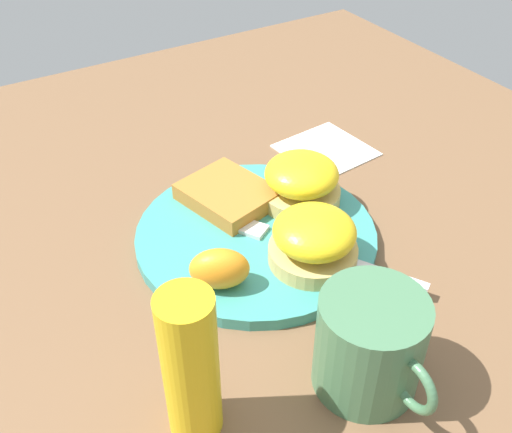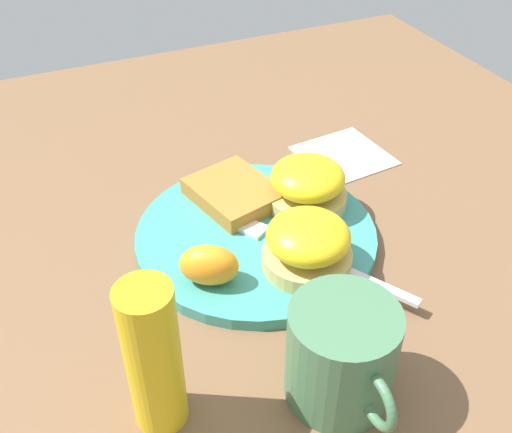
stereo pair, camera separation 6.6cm
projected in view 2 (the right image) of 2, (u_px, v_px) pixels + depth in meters
ground_plane at (256, 240)px, 0.68m from camera, size 1.10×1.10×0.00m
plate at (256, 235)px, 0.67m from camera, size 0.27×0.27×0.01m
sandwich_benedict_left at (308, 244)px, 0.61m from camera, size 0.09×0.09×0.06m
sandwich_benedict_right at (307, 185)px, 0.69m from camera, size 0.09×0.09×0.06m
hashbrown_patty at (234, 193)px, 0.71m from camera, size 0.12×0.11×0.02m
orange_wedge at (209, 265)px, 0.59m from camera, size 0.06×0.07×0.04m
fork at (304, 252)px, 0.64m from camera, size 0.21×0.13×0.00m
cup at (342, 355)px, 0.49m from camera, size 0.12×0.09×0.09m
napkin at (344, 155)px, 0.82m from camera, size 0.12×0.12×0.00m
condiment_bottle at (153, 359)px, 0.46m from camera, size 0.04×0.04×0.15m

